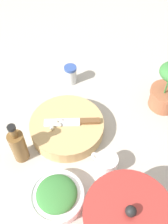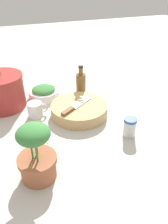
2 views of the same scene
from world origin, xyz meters
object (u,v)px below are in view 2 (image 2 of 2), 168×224
Objects in this scene: chef_knife at (75,107)px; potted_herb at (37,156)px; garlic_cloves at (82,99)px; spice_jar at (130,127)px; herb_bowl at (44,92)px; oil_bottle at (81,84)px; stock_pot at (2,91)px; coffee_mug at (36,110)px; cutting_board at (79,109)px.

chef_knife is 0.39m from potted_herb.
spice_jar reaches higher than garlic_cloves.
herb_bowl is 0.21m from oil_bottle.
stock_pot is at bearing 46.42° from spice_jar.
stock_pot is 0.54m from potted_herb.
chef_knife is at bearing -159.73° from herb_bowl.
spice_jar is at bearing -156.96° from garlic_cloves.
oil_bottle is at bearing 8.47° from spice_jar.
oil_bottle reaches higher than garlic_cloves.
oil_bottle is at bearing -67.86° from coffee_mug.
stock_pot is at bearing 84.39° from oil_bottle.
potted_herb reaches higher than herb_bowl.
cutting_board is 3.25× the size of spice_jar.
spice_jar is at bearing -151.18° from herb_bowl.
potted_herb is (-0.54, -0.07, 0.00)m from stock_pot.
stock_pot reaches higher than oil_bottle.
cutting_board is 0.28m from spice_jar.
stock_pot is at bearing 57.32° from cutting_board.
garlic_cloves is at bearing 23.04° from spice_jar.
spice_jar is 0.40× the size of potted_herb.
chef_knife is at bearing 121.18° from cutting_board.
coffee_mug is at bearing 48.66° from spice_jar.
coffee_mug is 0.21m from stock_pot.
oil_bottle is (0.41, 0.06, 0.03)m from spice_jar.
oil_bottle is at bearing -95.61° from stock_pot.
potted_herb reaches higher than oil_bottle.
cutting_board is 2.82× the size of coffee_mug.
potted_herb is at bearing 165.45° from herb_bowl.
stock_pot is (0.19, 0.36, 0.02)m from garlic_cloves.
stock_pot reaches higher than chef_knife.
garlic_cloves is at bearing -144.50° from herb_bowl.
oil_bottle is (0.19, -0.11, 0.01)m from chef_knife.
potted_herb is (-0.30, 0.24, 0.03)m from chef_knife.
herb_bowl is 0.81× the size of potted_herb.
coffee_mug is at bearing 82.08° from garlic_cloves.
spice_jar is 0.87× the size of coffee_mug.
spice_jar reaches higher than coffee_mug.
chef_knife reaches higher than cutting_board.
cutting_board is 0.27m from herb_bowl.
garlic_cloves reaches higher than herb_bowl.
herb_bowl is 0.74× the size of stock_pot.
spice_jar is 0.47× the size of oil_bottle.
chef_knife is 2.80× the size of garlic_cloves.
potted_herb reaches higher than chef_knife.
garlic_cloves is 0.37× the size of oil_bottle.
oil_bottle is (-0.06, -0.20, 0.04)m from herb_bowl.
stock_pot is 1.09× the size of potted_herb.
potted_herb is (-0.50, 0.34, 0.02)m from oil_bottle.
chef_knife is 0.39m from stock_pot.
potted_herb is (-0.56, 0.14, 0.06)m from herb_bowl.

